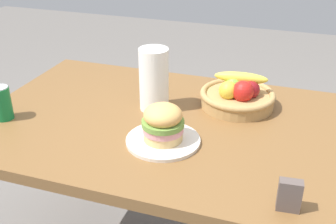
# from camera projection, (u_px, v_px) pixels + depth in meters

# --- Properties ---
(dining_table) EXTENTS (1.40, 0.90, 0.75)m
(dining_table) POSITION_uv_depth(u_px,v_px,m) (169.00, 145.00, 1.55)
(dining_table) COLOR brown
(dining_table) RESTS_ON ground_plane
(plate) EXTENTS (0.25, 0.25, 0.01)m
(plate) POSITION_uv_depth(u_px,v_px,m) (163.00, 140.00, 1.37)
(plate) COLOR silver
(plate) RESTS_ON dining_table
(sandwich) EXTENTS (0.14, 0.14, 0.13)m
(sandwich) POSITION_uv_depth(u_px,v_px,m) (163.00, 123.00, 1.34)
(sandwich) COLOR #E5BC75
(sandwich) RESTS_ON plate
(soda_can) EXTENTS (0.07, 0.07, 0.13)m
(soda_can) POSITION_uv_depth(u_px,v_px,m) (2.00, 103.00, 1.49)
(soda_can) COLOR #147238
(soda_can) RESTS_ON dining_table
(fruit_basket) EXTENTS (0.29, 0.29, 0.14)m
(fruit_basket) POSITION_uv_depth(u_px,v_px,m) (238.00, 95.00, 1.59)
(fruit_basket) COLOR tan
(fruit_basket) RESTS_ON dining_table
(paper_towel_roll) EXTENTS (0.11, 0.11, 0.24)m
(paper_towel_roll) POSITION_uv_depth(u_px,v_px,m) (154.00, 80.00, 1.54)
(paper_towel_roll) COLOR white
(paper_towel_roll) RESTS_ON dining_table
(napkin_holder) EXTENTS (0.06, 0.04, 0.09)m
(napkin_holder) POSITION_uv_depth(u_px,v_px,m) (289.00, 195.00, 1.05)
(napkin_holder) COLOR #594C47
(napkin_holder) RESTS_ON dining_table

